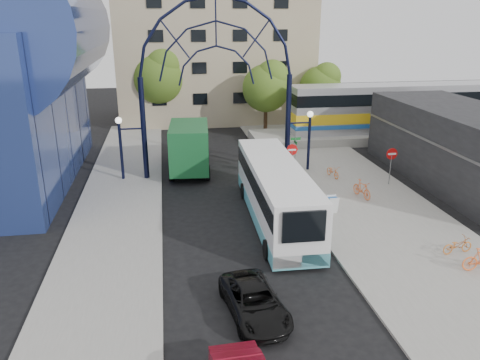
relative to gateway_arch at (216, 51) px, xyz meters
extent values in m
plane|color=black|center=(0.00, -14.00, -8.56)|extent=(120.00, 120.00, 0.00)
cube|color=gray|center=(8.00, -10.00, -8.50)|extent=(8.00, 56.00, 0.12)
cube|color=gray|center=(-6.50, -8.00, -8.50)|extent=(5.00, 50.00, 0.12)
cylinder|color=black|center=(-5.00, 0.00, -5.06)|extent=(0.36, 0.36, 7.00)
cylinder|color=black|center=(5.00, 0.00, -5.06)|extent=(0.36, 0.36, 7.00)
cylinder|color=black|center=(-6.60, 0.00, -6.56)|extent=(0.20, 0.20, 4.00)
cylinder|color=black|center=(6.60, 0.00, -6.56)|extent=(0.20, 0.20, 4.00)
sphere|color=white|center=(-6.60, 0.00, -4.36)|extent=(0.44, 0.44, 0.44)
sphere|color=white|center=(6.60, 0.00, -4.36)|extent=(0.44, 0.44, 0.44)
cylinder|color=slate|center=(4.80, -2.00, -7.34)|extent=(0.06, 0.06, 2.20)
cylinder|color=red|center=(4.80, -2.00, -6.34)|extent=(0.80, 0.04, 0.80)
cube|color=white|center=(4.80, -2.03, -6.34)|extent=(0.55, 0.02, 0.12)
cylinder|color=slate|center=(11.00, -4.00, -7.34)|extent=(0.06, 0.06, 2.20)
cylinder|color=red|center=(11.00, -4.00, -6.34)|extent=(0.76, 0.04, 0.76)
cube|color=white|center=(11.00, -4.03, -6.34)|extent=(0.55, 0.02, 0.12)
cylinder|color=slate|center=(5.20, -1.40, -7.04)|extent=(0.05, 0.05, 2.80)
cube|color=#146626|center=(5.20, -1.40, -5.74)|extent=(0.70, 0.03, 0.18)
cube|color=#146626|center=(5.20, -1.40, -5.99)|extent=(0.03, 0.70, 0.18)
cube|color=white|center=(5.60, -8.20, -7.94)|extent=(0.55, 0.26, 0.99)
cube|color=white|center=(5.60, -7.85, -7.94)|extent=(0.55, 0.26, 0.99)
cube|color=#1E59A5|center=(5.60, -8.02, -7.61)|extent=(0.55, 0.42, 0.14)
cylinder|color=navy|center=(-12.00, 1.00, 1.44)|extent=(9.00, 16.00, 9.00)
cube|color=black|center=(16.00, -4.00, -6.06)|extent=(6.00, 16.00, 5.00)
cube|color=tan|center=(2.00, 21.00, -1.56)|extent=(20.00, 12.00, 14.00)
cube|color=gray|center=(20.00, 8.00, -8.16)|extent=(32.00, 5.00, 0.80)
cube|color=#B7B7BC|center=(20.00, 8.00, -5.66)|extent=(25.00, 3.00, 4.20)
cube|color=gold|center=(20.00, 8.00, -6.26)|extent=(25.10, 3.05, 0.90)
cube|color=black|center=(20.00, 8.00, -4.66)|extent=(25.05, 3.05, 1.00)
cube|color=#1E59A5|center=(20.00, 8.00, -6.96)|extent=(25.10, 3.05, 0.35)
cylinder|color=#382314|center=(6.00, 12.00, -7.30)|extent=(0.36, 0.36, 2.52)
sphere|color=#41621A|center=(6.00, 12.00, -4.22)|extent=(4.48, 4.48, 4.48)
sphere|color=#41621A|center=(6.50, 11.70, -3.10)|extent=(3.08, 3.08, 3.08)
cylinder|color=#382314|center=(-4.00, 16.00, -7.12)|extent=(0.36, 0.36, 2.88)
sphere|color=#41621A|center=(-4.00, 16.00, -3.60)|extent=(5.12, 5.12, 5.12)
sphere|color=#41621A|center=(-3.50, 15.70, -2.32)|extent=(3.52, 3.52, 3.52)
cylinder|color=#382314|center=(12.00, 14.00, -7.39)|extent=(0.36, 0.36, 2.34)
sphere|color=#41621A|center=(12.00, 14.00, -4.53)|extent=(4.16, 4.16, 4.16)
sphere|color=#41621A|center=(12.50, 13.70, -3.49)|extent=(2.86, 2.86, 2.86)
cube|color=white|center=(2.19, -8.28, -6.80)|extent=(2.87, 11.58, 2.90)
cube|color=#56B3C1|center=(2.19, -8.28, -8.01)|extent=(2.90, 11.58, 0.70)
cube|color=black|center=(2.19, -8.28, -6.20)|extent=(2.92, 11.35, 0.90)
cube|color=black|center=(2.03, -14.11, -6.25)|extent=(1.89, 0.19, 1.40)
cube|color=black|center=(2.35, -2.58, -6.95)|extent=(2.40, 0.25, 1.60)
cylinder|color=black|center=(1.04, -4.68, -8.08)|extent=(0.31, 0.97, 0.96)
cylinder|color=black|center=(3.53, -4.75, -8.08)|extent=(0.31, 0.97, 0.96)
cylinder|color=black|center=(0.83, -12.51, -8.08)|extent=(0.31, 0.97, 0.96)
cylinder|color=black|center=(3.32, -12.58, -8.08)|extent=(0.31, 0.97, 0.96)
cube|color=black|center=(-1.71, 3.79, -7.35)|extent=(2.71, 2.81, 2.41)
cube|color=black|center=(-1.61, 5.10, -6.86)|extent=(2.19, 0.28, 1.09)
cube|color=#185C2C|center=(-1.96, 0.52, -6.48)|extent=(3.01, 5.22, 3.06)
cylinder|color=black|center=(-2.99, 3.56, -8.03)|extent=(0.36, 1.07, 1.05)
cylinder|color=black|center=(-0.48, 3.37, -8.03)|extent=(0.36, 1.07, 1.05)
cylinder|color=black|center=(-3.32, -0.69, -8.03)|extent=(0.36, 1.07, 1.05)
cylinder|color=black|center=(-0.81, -0.89, -8.03)|extent=(0.36, 1.07, 1.05)
imported|color=black|center=(-0.58, -16.66, -7.98)|extent=(2.43, 4.38, 1.16)
imported|color=orange|center=(7.81, -1.96, -8.03)|extent=(0.81, 1.62, 0.81)
imported|color=orange|center=(8.22, -6.00, -7.90)|extent=(0.86, 1.87, 1.08)
imported|color=orange|center=(9.75, -13.59, -8.02)|extent=(1.62, 0.72, 0.82)
camera|label=1|loc=(-3.52, -31.44, 2.13)|focal=35.00mm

